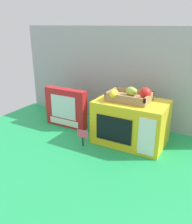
# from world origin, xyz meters

# --- Properties ---
(ground_plane) EXTENTS (1.70, 1.70, 0.00)m
(ground_plane) POSITION_xyz_m (0.00, 0.00, 0.00)
(ground_plane) COLOR #219E54
(ground_plane) RESTS_ON ground
(display_back_panel) EXTENTS (1.61, 0.03, 0.65)m
(display_back_panel) POSITION_xyz_m (0.00, 0.29, 0.33)
(display_back_panel) COLOR #A0A3A8
(display_back_panel) RESTS_ON ground
(toy_microwave) EXTENTS (0.40, 0.27, 0.25)m
(toy_microwave) POSITION_xyz_m (0.16, 0.02, 0.13)
(toy_microwave) COLOR yellow
(toy_microwave) RESTS_ON ground
(food_groups_crate) EXTENTS (0.24, 0.18, 0.09)m
(food_groups_crate) POSITION_xyz_m (0.15, 0.02, 0.28)
(food_groups_crate) COLOR #A37F51
(food_groups_crate) RESTS_ON toy_microwave
(cookie_set_box) EXTENTS (0.30, 0.06, 0.26)m
(cookie_set_box) POSITION_xyz_m (-0.31, 0.03, 0.13)
(cookie_set_box) COLOR red
(cookie_set_box) RESTS_ON ground
(price_sign) EXTENTS (0.07, 0.01, 0.10)m
(price_sign) POSITION_xyz_m (-0.06, -0.16, 0.07)
(price_sign) COLOR black
(price_sign) RESTS_ON ground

